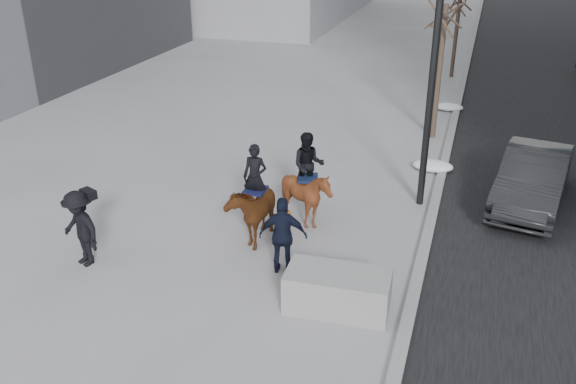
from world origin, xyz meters
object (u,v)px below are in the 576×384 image
(mounted_left, at_px, (254,205))
(mounted_right, at_px, (307,190))
(car_near, at_px, (533,178))
(planter, at_px, (338,291))

(mounted_left, distance_m, mounted_right, 1.42)
(mounted_right, bearing_deg, car_near, 29.06)
(car_near, distance_m, mounted_right, 6.12)
(car_near, relative_size, mounted_left, 1.97)
(planter, distance_m, car_near, 7.24)
(car_near, height_order, mounted_right, mounted_right)
(car_near, bearing_deg, mounted_right, -141.25)
(planter, xyz_separation_m, mounted_left, (-2.57, 2.20, 0.45))
(planter, bearing_deg, car_near, 58.47)
(car_near, bearing_deg, planter, -111.83)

